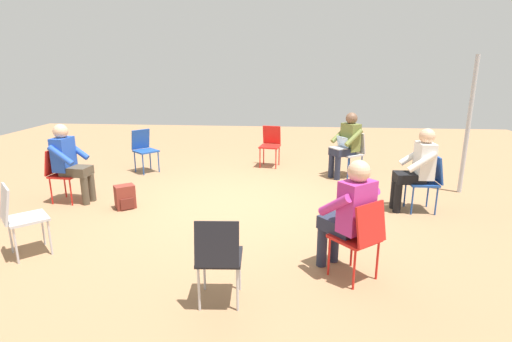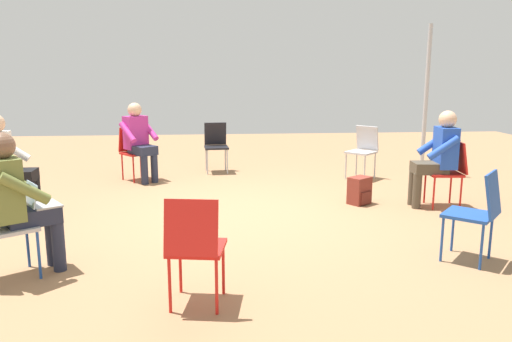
# 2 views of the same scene
# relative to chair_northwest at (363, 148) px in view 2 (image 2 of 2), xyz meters

# --- Properties ---
(ground_plane) EXTENTS (15.98, 15.98, 0.00)m
(ground_plane) POSITION_rel_chair_northwest_xyz_m (1.93, -2.17, -0.50)
(ground_plane) COLOR #99704C
(chair_northwest) EXTENTS (0.58, 0.58, 0.85)m
(chair_northwest) POSITION_rel_chair_northwest_xyz_m (0.00, 0.00, 0.00)
(chair_northwest) COLOR #B7B7BC
(chair_northwest) RESTS_ON ground
(chair_east) EXTENTS (0.49, 0.46, 0.85)m
(chair_east) POSITION_rel_chair_northwest_xyz_m (4.40, -2.58, 0.00)
(chair_east) COLOR red
(chair_east) RESTS_ON ground
(chair_northeast) EXTENTS (0.58, 0.59, 0.85)m
(chair_northeast) POSITION_rel_chair_northwest_xyz_m (3.71, -0.07, 0.00)
(chair_northeast) COLOR #1E4799
(chair_northeast) RESTS_ON ground
(chair_north) EXTENTS (0.43, 0.47, 0.85)m
(chair_north) POSITION_rel_chair_northwest_xyz_m (1.83, 0.58, 0.00)
(chair_north) COLOR red
(chair_north) RESTS_ON ground
(chair_west) EXTENTS (0.46, 0.43, 0.85)m
(chair_west) POSITION_rel_chair_northwest_xyz_m (-0.75, -2.39, 0.00)
(chair_west) COLOR black
(chair_west) RESTS_ON ground
(chair_southwest) EXTENTS (0.58, 0.58, 0.85)m
(chair_southwest) POSITION_rel_chair_northwest_xyz_m (-0.21, -3.71, 0.00)
(chair_southwest) COLOR red
(chair_southwest) RESTS_ON ground
(person_with_laptop) EXTENTS (0.63, 0.64, 1.24)m
(person_with_laptop) POSITION_rel_chair_northwest_xyz_m (3.67, -4.06, 0.20)
(person_with_laptop) COLOR #23283D
(person_with_laptop) RESTS_ON ground
(person_in_blue) EXTENTS (0.52, 0.54, 1.24)m
(person_in_blue) POSITION_rel_chair_northwest_xyz_m (1.82, 0.41, 0.20)
(person_in_blue) COLOR #4C4233
(person_in_blue) RESTS_ON ground
(person_in_magenta) EXTENTS (0.63, 0.63, 1.24)m
(person_in_magenta) POSITION_rel_chair_northwest_xyz_m (-0.08, -3.60, 0.20)
(person_in_magenta) COLOR #23283D
(person_in_magenta) RESTS_ON ground
(person_in_white) EXTENTS (0.50, 0.53, 1.24)m
(person_in_white) POSITION_rel_chair_northwest_xyz_m (1.88, -4.84, 0.20)
(person_in_white) COLOR black
(person_in_white) RESTS_ON ground
(backpack_near_laptop_user) EXTENTS (0.33, 0.34, 0.36)m
(backpack_near_laptop_user) POSITION_rel_chair_northwest_xyz_m (1.61, -0.52, -0.34)
(backpack_near_laptop_user) COLOR maroon
(backpack_near_laptop_user) RESTS_ON ground
(tent_pole_near) EXTENTS (0.07, 0.07, 2.48)m
(tent_pole_near) POSITION_rel_chair_northwest_xyz_m (-0.25, 1.11, 0.75)
(tent_pole_near) COLOR #B2B2B7
(tent_pole_near) RESTS_ON ground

